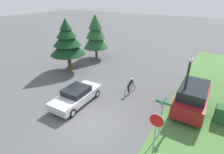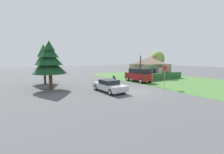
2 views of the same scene
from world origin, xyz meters
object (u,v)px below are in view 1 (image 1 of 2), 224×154
cyclist (130,87)px  street_lamp (187,81)px  sedan_left_lane (77,96)px  parked_suv_right (192,97)px  conifer_tall_near (67,41)px  conifer_tall_far (96,34)px  street_name_sign (162,111)px  stop_sign (156,128)px

cyclist → street_lamp: (4.41, -0.53, 2.01)m
sedan_left_lane → parked_suv_right: (7.89, 3.87, 0.44)m
street_lamp → conifer_tall_near: 12.83m
cyclist → parked_suv_right: bearing=-80.2°
conifer_tall_far → conifer_tall_near: bearing=-90.9°
conifer_tall_near → sedan_left_lane: bearing=-41.1°
street_name_sign → conifer_tall_far: conifer_tall_far is taller
cyclist → conifer_tall_near: (-8.29, 1.13, 2.70)m
stop_sign → street_lamp: bearing=-93.1°
sedan_left_lane → conifer_tall_near: bearing=46.7°
street_lamp → conifer_tall_far: size_ratio=0.77×
stop_sign → street_name_sign: stop_sign is taller
sedan_left_lane → conifer_tall_far: size_ratio=0.79×
parked_suv_right → conifer_tall_near: (-13.21, 0.77, 2.30)m
cyclist → parked_suv_right: (4.92, 0.36, 0.39)m
cyclist → street_lamp: 4.88m
conifer_tall_near → stop_sign: bearing=-27.7°
street_lamp → street_name_sign: (-0.60, -3.02, -0.86)m
sedan_left_lane → conifer_tall_far: (-5.24, 9.60, 2.66)m
stop_sign → cyclist: bearing=-51.7°
street_lamp → street_name_sign: 3.20m
sedan_left_lane → cyclist: 4.60m
parked_suv_right → street_lamp: size_ratio=1.04×
sedan_left_lane → street_name_sign: (6.78, -0.03, 1.19)m
stop_sign → street_name_sign: size_ratio=1.09×
parked_suv_right → stop_sign: (-0.87, -5.71, 0.97)m
parked_suv_right → stop_sign: size_ratio=1.59×
conifer_tall_near → street_name_sign: bearing=-21.1°
cyclist → conifer_tall_far: (-8.21, 6.09, 2.61)m
street_name_sign → cyclist: bearing=137.1°
sedan_left_lane → stop_sign: bearing=-107.0°
street_name_sign → conifer_tall_far: bearing=141.3°
sedan_left_lane → conifer_tall_near: 7.57m
cyclist → street_lamp: size_ratio=0.39×
sedan_left_lane → street_name_sign: size_ratio=1.71×
conifer_tall_near → cyclist: bearing=-7.7°
conifer_tall_near → street_lamp: bearing=-7.4°
sedan_left_lane → parked_suv_right: parked_suv_right is taller
parked_suv_right → conifer_tall_far: conifer_tall_far is taller
sedan_left_lane → conifer_tall_near: (-5.32, 4.64, 2.74)m
conifer_tall_near → parked_suv_right: bearing=-3.3°
sedan_left_lane → stop_sign: stop_sign is taller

